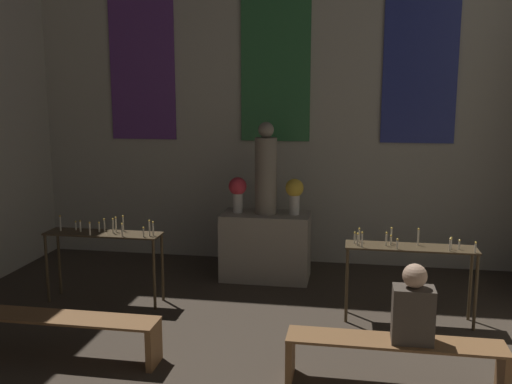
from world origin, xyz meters
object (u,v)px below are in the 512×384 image
object	(u,v)px
flower_vase_left	(238,191)
altar	(266,246)
person_seated	(413,308)
pew_back_right	(394,352)
candle_rack_left	(104,243)
statue	(266,172)
candle_rack_right	(410,258)
pew_back_left	(64,328)
flower_vase_right	(294,192)

from	to	relation	value
flower_vase_left	altar	bearing A→B (deg)	0.00
person_seated	pew_back_right	bearing A→B (deg)	-180.00
flower_vase_left	candle_rack_left	bearing A→B (deg)	-139.76
statue	candle_rack_right	world-z (taller)	statue
pew_back_left	candle_rack_left	bearing A→B (deg)	99.30
statue	candle_rack_right	size ratio (longest dim) A/B	0.87
flower_vase_right	pew_back_left	size ratio (longest dim) A/B	0.26
candle_rack_left	candle_rack_right	xyz separation A→B (m)	(3.69, -0.00, -0.00)
candle_rack_left	pew_back_right	xyz separation A→B (m)	(3.44, -1.54, -0.44)
pew_back_left	person_seated	distance (m)	3.36
statue	flower_vase_right	xyz separation A→B (m)	(0.40, 0.00, -0.27)
statue	person_seated	xyz separation A→B (m)	(1.74, -2.76, -0.77)
flower_vase_left	pew_back_right	xyz separation A→B (m)	(1.99, -2.76, -0.94)
altar	flower_vase_left	size ratio (longest dim) A/B	2.45
statue	flower_vase_right	bearing A→B (deg)	0.00
altar	person_seated	world-z (taller)	person_seated
flower_vase_right	altar	bearing A→B (deg)	180.00
flower_vase_right	candle_rack_right	distance (m)	1.96
statue	candle_rack_left	xyz separation A→B (m)	(-1.85, -1.23, -0.77)
altar	flower_vase_left	distance (m)	0.88
pew_back_left	pew_back_right	size ratio (longest dim) A/B	1.00
flower_vase_right	candle_rack_left	distance (m)	2.60
candle_rack_right	pew_back_right	xyz separation A→B (m)	(-0.25, -1.54, -0.44)
statue	pew_back_left	distance (m)	3.41
candle_rack_left	candle_rack_right	bearing A→B (deg)	-0.01
flower_vase_left	person_seated	xyz separation A→B (m)	(2.14, -2.76, -0.50)
candle_rack_left	candle_rack_right	world-z (taller)	same
person_seated	statue	bearing A→B (deg)	122.21
flower_vase_left	pew_back_right	world-z (taller)	flower_vase_left
altar	candle_rack_left	size ratio (longest dim) A/B	0.84
altar	flower_vase_right	world-z (taller)	flower_vase_right
flower_vase_right	statue	bearing A→B (deg)	-180.00
candle_rack_left	pew_back_left	size ratio (longest dim) A/B	0.76
flower_vase_left	pew_back_right	bearing A→B (deg)	-54.20
pew_back_right	candle_rack_right	bearing A→B (deg)	80.70
pew_back_right	person_seated	xyz separation A→B (m)	(0.15, 0.00, 0.43)
flower_vase_left	person_seated	bearing A→B (deg)	-52.25
altar	flower_vase_right	size ratio (longest dim) A/B	2.45
pew_back_right	pew_back_left	bearing A→B (deg)	180.00
candle_rack_right	person_seated	bearing A→B (deg)	-93.92
altar	candle_rack_right	world-z (taller)	candle_rack_right
pew_back_left	statue	bearing A→B (deg)	60.01
flower_vase_left	pew_back_left	world-z (taller)	flower_vase_left
flower_vase_left	candle_rack_right	distance (m)	2.61
pew_back_right	candle_rack_left	bearing A→B (deg)	155.92
person_seated	candle_rack_left	bearing A→B (deg)	156.80
pew_back_right	flower_vase_left	bearing A→B (deg)	125.80
candle_rack_left	pew_back_right	bearing A→B (deg)	-24.08
statue	pew_back_right	bearing A→B (deg)	-60.01
flower_vase_left	candle_rack_right	world-z (taller)	flower_vase_left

